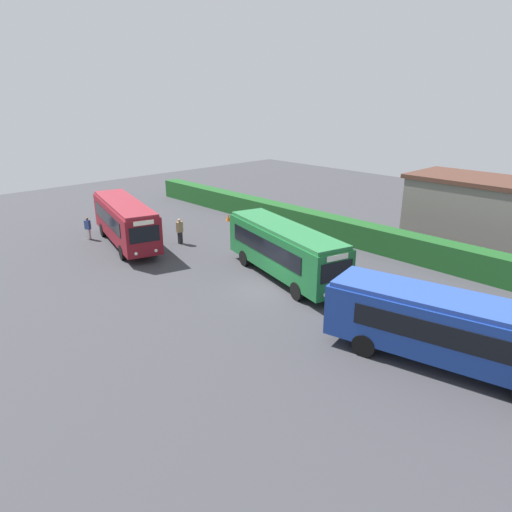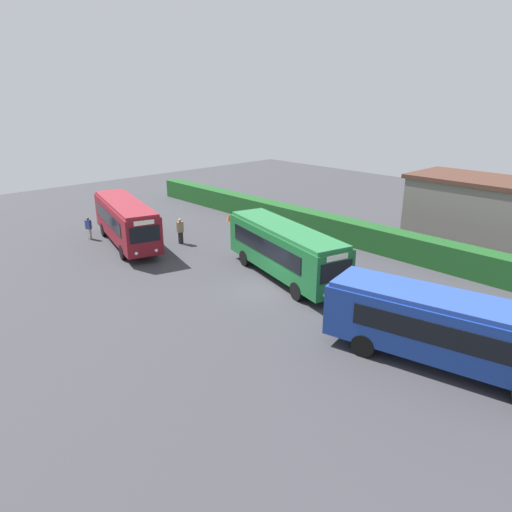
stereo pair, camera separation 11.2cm
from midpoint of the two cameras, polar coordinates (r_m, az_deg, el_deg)
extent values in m
plane|color=#38383D|center=(26.43, 1.71, -4.03)|extent=(76.08, 76.08, 0.00)
cube|color=maroon|center=(34.76, -15.50, 4.14)|extent=(10.04, 4.70, 2.45)
cube|color=maroon|center=(34.46, -15.70, 6.26)|extent=(9.71, 4.45, 0.20)
cube|color=black|center=(35.25, -13.79, 4.99)|extent=(7.39, 1.94, 0.98)
cube|color=black|center=(34.74, -17.56, 4.43)|extent=(7.39, 1.94, 0.98)
cube|color=black|center=(30.10, -13.30, 2.59)|extent=(0.52, 1.87, 1.03)
cube|color=silver|center=(29.90, -13.41, 3.97)|extent=(0.36, 1.26, 0.28)
cylinder|color=black|center=(32.56, -12.19, 1.05)|extent=(1.04, 0.52, 1.00)
cylinder|color=black|center=(32.06, -15.84, 0.46)|extent=(1.04, 0.52, 1.00)
cylinder|color=black|center=(38.17, -14.88, 3.55)|extent=(1.04, 0.52, 1.00)
cylinder|color=black|center=(37.76, -18.02, 3.07)|extent=(1.04, 0.52, 1.00)
sphere|color=silver|center=(30.60, -11.97, 0.67)|extent=(0.22, 0.22, 0.22)
sphere|color=silver|center=(30.28, -14.29, 0.29)|extent=(0.22, 0.22, 0.22)
cube|color=#19602D|center=(27.42, 3.63, 0.76)|extent=(9.95, 4.69, 2.41)
cube|color=#27723C|center=(27.03, 3.69, 3.38)|extent=(9.62, 4.44, 0.20)
cube|color=black|center=(28.20, 5.39, 1.86)|extent=(7.31, 1.90, 0.97)
cube|color=black|center=(26.97, 1.14, 1.12)|extent=(7.31, 1.90, 0.97)
cube|color=black|center=(23.63, 9.94, -1.88)|extent=(0.52, 1.90, 1.01)
cube|color=silver|center=(23.37, 10.04, -0.20)|extent=(0.36, 1.28, 0.28)
cylinder|color=black|center=(26.17, 9.11, -3.33)|extent=(1.04, 0.52, 1.00)
cylinder|color=black|center=(24.98, 5.13, -4.30)|extent=(1.04, 0.52, 1.00)
cylinder|color=black|center=(30.78, 2.32, 0.41)|extent=(1.04, 0.52, 1.00)
cylinder|color=black|center=(29.76, -1.28, -0.24)|extent=(1.04, 0.52, 1.00)
sphere|color=silver|center=(24.44, 11.01, -4.12)|extent=(0.22, 0.22, 0.22)
sphere|color=silver|center=(23.67, 8.55, -4.77)|extent=(0.22, 0.22, 0.22)
cube|color=navy|center=(20.18, 22.68, -8.23)|extent=(10.07, 4.62, 2.22)
cube|color=#2747A0|center=(19.68, 23.13, -5.09)|extent=(9.74, 4.35, 0.20)
cube|color=black|center=(18.88, 22.81, -9.29)|extent=(7.43, 1.70, 0.89)
cube|color=black|center=(21.18, 24.33, -6.34)|extent=(7.43, 1.70, 0.89)
cube|color=black|center=(21.32, 9.91, -4.63)|extent=(0.50, 2.05, 0.93)
cube|color=silver|center=(21.06, 10.01, -2.98)|extent=(0.35, 1.38, 0.28)
cylinder|color=black|center=(20.37, 13.10, -10.58)|extent=(1.04, 0.49, 1.00)
cylinder|color=black|center=(22.34, 15.36, -7.96)|extent=(1.04, 0.49, 1.00)
sphere|color=silver|center=(21.19, 8.91, -7.82)|extent=(0.22, 0.22, 0.22)
sphere|color=silver|center=(22.34, 10.48, -6.42)|extent=(0.22, 0.22, 0.22)
cube|color=silver|center=(37.39, -19.58, 2.56)|extent=(0.34, 0.33, 0.78)
cube|color=#334C8C|center=(37.20, -19.71, 3.64)|extent=(0.48, 0.41, 0.68)
sphere|color=brown|center=(37.09, -19.78, 4.30)|extent=(0.21, 0.21, 0.21)
cube|color=black|center=(34.56, -9.08, 2.22)|extent=(0.24, 0.28, 0.87)
cube|color=olive|center=(34.33, -9.15, 3.52)|extent=(0.26, 0.44, 0.76)
sphere|color=tan|center=(34.20, -9.19, 4.33)|extent=(0.24, 0.24, 0.24)
cube|color=#1C5120|center=(33.71, 14.16, 2.16)|extent=(50.04, 1.43, 1.71)
cone|color=orange|center=(40.35, -3.24, 4.73)|extent=(0.36, 0.36, 0.60)
camera|label=1|loc=(0.06, -89.88, 0.04)|focal=32.78mm
camera|label=2|loc=(0.06, 90.12, -0.04)|focal=32.78mm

